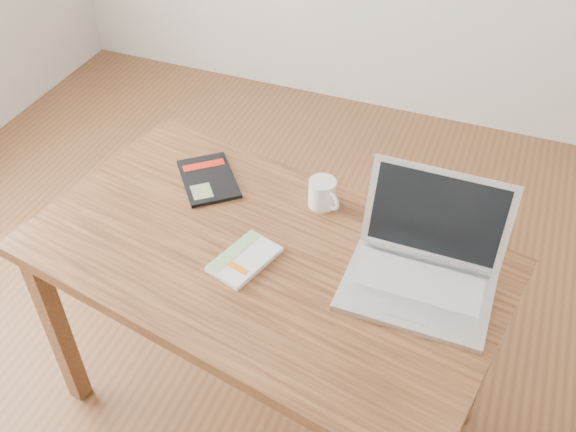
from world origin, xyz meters
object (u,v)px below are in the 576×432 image
(desk, at_px, (264,275))
(laptop, at_px, (424,264))
(white_guidebook, at_px, (245,259))
(black_guidebook, at_px, (208,179))
(coffee_mug, at_px, (323,193))

(desk, relative_size, laptop, 3.75)
(white_guidebook, height_order, black_guidebook, white_guidebook)
(white_guidebook, bearing_deg, black_guidebook, 149.08)
(coffee_mug, bearing_deg, laptop, 4.60)
(laptop, bearing_deg, desk, -171.49)
(white_guidebook, bearing_deg, coffee_mug, 85.51)
(white_guidebook, relative_size, laptop, 0.57)
(desk, relative_size, white_guidebook, 6.54)
(black_guidebook, xyz_separation_m, laptop, (0.71, -0.17, 0.05))
(black_guidebook, bearing_deg, laptop, -52.93)
(coffee_mug, bearing_deg, black_guidebook, -143.67)
(white_guidebook, relative_size, coffee_mug, 1.99)
(laptop, bearing_deg, white_guidebook, -166.15)
(black_guidebook, distance_m, laptop, 0.73)
(desk, height_order, laptop, laptop)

